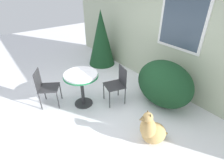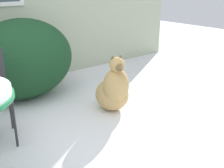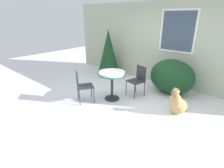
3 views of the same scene
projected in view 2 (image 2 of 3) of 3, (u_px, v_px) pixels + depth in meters
The scene contains 2 objects.
shrub_left at pixel (23, 59), 3.66m from camera, with size 1.36×0.97×1.06m.
dog at pixel (113, 90), 3.35m from camera, with size 0.52×0.63×0.72m.
Camera 2 is at (-0.67, -1.91, 1.49)m, focal length 45.00 mm.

